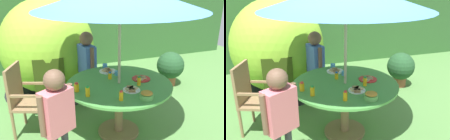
{
  "view_description": "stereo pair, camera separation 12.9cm",
  "coord_description": "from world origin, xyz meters",
  "views": [
    {
      "loc": [
        -1.09,
        -2.65,
        2.0
      ],
      "look_at": [
        -0.1,
        0.01,
        0.94
      ],
      "focal_mm": 37.98,
      "sensor_mm": 36.0,
      "label": 1
    },
    {
      "loc": [
        -0.97,
        -2.69,
        2.0
      ],
      "look_at": [
        -0.1,
        0.01,
        0.94
      ],
      "focal_mm": 37.98,
      "sensor_mm": 36.0,
      "label": 2
    }
  ],
  "objects": [
    {
      "name": "juice_bottle_far_left",
      "position": [
        -0.58,
        -0.06,
        0.81
      ],
      "size": [
        0.06,
        0.06,
        0.12
      ],
      "color": "yellow",
      "rests_on": "garden_table"
    },
    {
      "name": "hedge_backdrop",
      "position": [
        0.0,
        3.27,
        1.1
      ],
      "size": [
        9.0,
        0.7,
        2.2
      ],
      "primitive_type": "cube",
      "color": "#33602D",
      "rests_on": "ground_plane"
    },
    {
      "name": "ground_plane",
      "position": [
        0.0,
        0.0,
        -0.01
      ],
      "size": [
        10.0,
        10.0,
        0.02
      ],
      "primitive_type": "cube",
      "color": "#548442"
    },
    {
      "name": "garden_table",
      "position": [
        0.0,
        0.0,
        0.6
      ],
      "size": [
        1.39,
        1.39,
        0.75
      ],
      "color": "brown",
      "rests_on": "ground_plane"
    },
    {
      "name": "potted_plant",
      "position": [
        1.6,
        1.16,
        0.4
      ],
      "size": [
        0.55,
        0.55,
        0.69
      ],
      "color": "brown",
      "rests_on": "ground_plane"
    },
    {
      "name": "juice_bottle_center_back",
      "position": [
        -0.06,
        0.17,
        0.8
      ],
      "size": [
        0.05,
        0.05,
        0.1
      ],
      "color": "yellow",
      "rests_on": "garden_table"
    },
    {
      "name": "cup_far",
      "position": [
        0.02,
        0.63,
        0.78
      ],
      "size": [
        0.07,
        0.07,
        0.06
      ],
      "primitive_type": "cylinder",
      "color": "#4C99D8",
      "rests_on": "garden_table"
    },
    {
      "name": "juice_bottle_far_right",
      "position": [
        -0.49,
        -0.23,
        0.81
      ],
      "size": [
        0.05,
        0.05,
        0.13
      ],
      "color": "yellow",
      "rests_on": "garden_table"
    },
    {
      "name": "cup_near",
      "position": [
        0.08,
        0.27,
        0.78
      ],
      "size": [
        0.07,
        0.07,
        0.06
      ],
      "primitive_type": "cylinder",
      "color": "#4C99D8",
      "rests_on": "garden_table"
    },
    {
      "name": "child_in_blue_shirt",
      "position": [
        -0.19,
        0.91,
        0.81
      ],
      "size": [
        0.25,
        0.43,
        1.28
      ],
      "rotation": [
        0.0,
        0.0,
        -1.36
      ],
      "color": "brown",
      "rests_on": "ground_plane"
    },
    {
      "name": "snack_bowl",
      "position": [
        0.13,
        -0.52,
        0.79
      ],
      "size": [
        0.16,
        0.16,
        0.09
      ],
      "color": "#66B259",
      "rests_on": "garden_table"
    },
    {
      "name": "dome_tent",
      "position": [
        -0.71,
        1.78,
        0.87
      ],
      "size": [
        1.92,
        1.92,
        1.76
      ],
      "rotation": [
        0.0,
        0.0,
        -0.11
      ],
      "color": "#8CC633",
      "rests_on": "ground_plane"
    },
    {
      "name": "juice_bottle_near_left",
      "position": [
        -0.16,
        -0.46,
        0.81
      ],
      "size": [
        0.05,
        0.05,
        0.12
      ],
      "color": "yellow",
      "rests_on": "garden_table"
    },
    {
      "name": "plate_mid_left",
      "position": [
        0.33,
        0.01,
        0.76
      ],
      "size": [
        0.25,
        0.25,
        0.03
      ],
      "color": "red",
      "rests_on": "garden_table"
    },
    {
      "name": "wooden_chair",
      "position": [
        -1.18,
        0.45,
        0.54
      ],
      "size": [
        0.61,
        0.59,
        0.99
      ],
      "rotation": [
        0.0,
        0.0,
        1.21
      ],
      "color": "#93704C",
      "rests_on": "ground_plane"
    },
    {
      "name": "plate_back_edge",
      "position": [
        0.06,
        -0.26,
        0.77
      ],
      "size": [
        0.21,
        0.21,
        0.03
      ],
      "color": "white",
      "rests_on": "garden_table"
    },
    {
      "name": "juice_bottle_near_right",
      "position": [
        0.21,
        -0.16,
        0.81
      ],
      "size": [
        0.05,
        0.05,
        0.12
      ],
      "color": "yellow",
      "rests_on": "garden_table"
    },
    {
      "name": "child_in_pink_shirt",
      "position": [
        -0.88,
        -0.52,
        0.79
      ],
      "size": [
        0.37,
        0.31,
        1.23
      ],
      "rotation": [
        0.0,
        0.0,
        0.53
      ],
      "color": "#3F3F47",
      "rests_on": "ground_plane"
    },
    {
      "name": "plate_center_front",
      "position": [
        0.0,
        0.45,
        0.76
      ],
      "size": [
        0.25,
        0.25,
        0.03
      ],
      "color": "white",
      "rests_on": "garden_table"
    }
  ]
}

